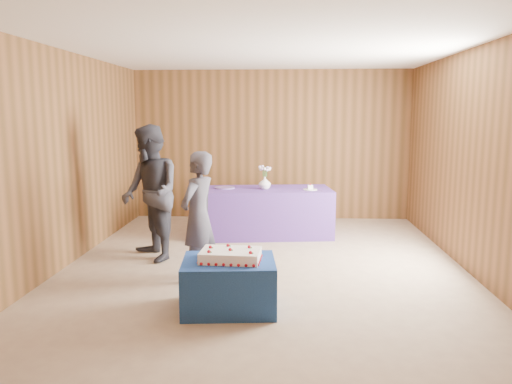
# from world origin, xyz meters

# --- Properties ---
(ground) EXTENTS (6.00, 6.00, 0.00)m
(ground) POSITION_xyz_m (0.00, 0.00, 0.00)
(ground) COLOR tan
(ground) RESTS_ON ground
(room_shell) EXTENTS (5.04, 6.04, 2.72)m
(room_shell) POSITION_xyz_m (0.00, 0.00, 1.80)
(room_shell) COLOR brown
(room_shell) RESTS_ON ground
(cake_table) EXTENTS (0.96, 0.78, 0.50)m
(cake_table) POSITION_xyz_m (-0.28, -1.44, 0.25)
(cake_table) COLOR #1B4495
(cake_table) RESTS_ON ground
(serving_table) EXTENTS (2.09, 1.13, 0.75)m
(serving_table) POSITION_xyz_m (-0.02, 1.62, 0.38)
(serving_table) COLOR #4B348F
(serving_table) RESTS_ON ground
(sheet_cake) EXTENTS (0.62, 0.44, 0.14)m
(sheet_cake) POSITION_xyz_m (-0.26, -1.45, 0.55)
(sheet_cake) COLOR white
(sheet_cake) RESTS_ON cake_table
(vase) EXTENTS (0.25, 0.25, 0.20)m
(vase) POSITION_xyz_m (-0.06, 1.58, 0.85)
(vase) COLOR white
(vase) RESTS_ON serving_table
(flower_spray) EXTENTS (0.20, 0.20, 0.15)m
(flower_spray) POSITION_xyz_m (-0.06, 1.58, 1.07)
(flower_spray) COLOR #326D2B
(flower_spray) RESTS_ON vase
(platter) EXTENTS (0.40, 0.40, 0.02)m
(platter) POSITION_xyz_m (-0.69, 1.61, 0.76)
(platter) COLOR #6E52A5
(platter) RESTS_ON serving_table
(plate) EXTENTS (0.23, 0.23, 0.01)m
(plate) POSITION_xyz_m (0.65, 1.54, 0.76)
(plate) COLOR silver
(plate) RESTS_ON serving_table
(cake_slice) EXTENTS (0.09, 0.08, 0.09)m
(cake_slice) POSITION_xyz_m (0.65, 1.54, 0.80)
(cake_slice) COLOR white
(cake_slice) RESTS_ON plate
(knife) EXTENTS (0.26, 0.03, 0.00)m
(knife) POSITION_xyz_m (0.70, 1.42, 0.75)
(knife) COLOR #B8B9BD
(knife) RESTS_ON serving_table
(guest_left) EXTENTS (0.54, 0.64, 1.50)m
(guest_left) POSITION_xyz_m (-0.73, -0.56, 0.75)
(guest_left) COLOR #3C3B46
(guest_left) RESTS_ON ground
(guest_right) EXTENTS (1.05, 1.10, 1.78)m
(guest_right) POSITION_xyz_m (-1.49, 0.20, 0.89)
(guest_right) COLOR #2E2E37
(guest_right) RESTS_ON ground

